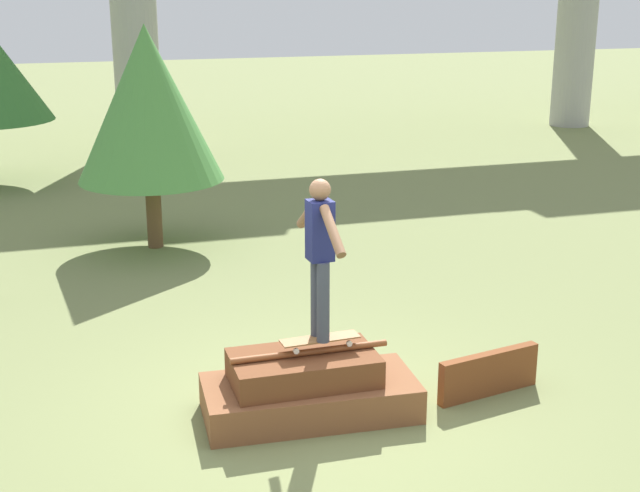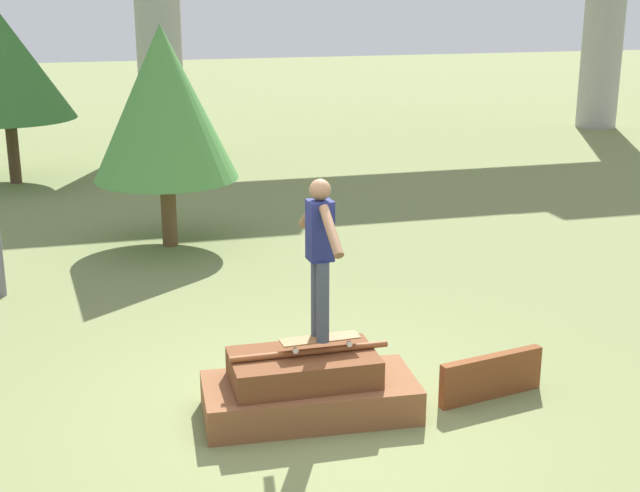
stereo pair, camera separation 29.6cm
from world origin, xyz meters
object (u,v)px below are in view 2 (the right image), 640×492
object	(u,v)px
skater	(320,249)
tree_behind_right	(163,103)
skateboard	(320,339)
tree_behind_left	(5,67)

from	to	relation	value
skater	tree_behind_right	distance (m)	6.12
skateboard	tree_behind_right	bearing A→B (deg)	97.79
skateboard	tree_behind_left	bearing A→B (deg)	106.79
skater	tree_behind_left	size ratio (longest dim) A/B	0.45
skateboard	tree_behind_left	world-z (taller)	tree_behind_left
skateboard	tree_behind_left	size ratio (longest dim) A/B	0.23
skateboard	tree_behind_left	xyz separation A→B (m)	(-3.43, 11.39, 1.59)
skater	tree_behind_left	xyz separation A→B (m)	(-3.43, 11.39, 0.70)
skater	skateboard	bearing A→B (deg)	2.86
tree_behind_left	tree_behind_right	size ratio (longest dim) A/B	1.00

